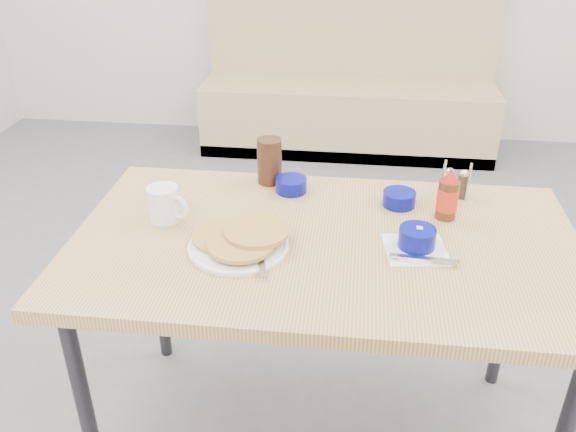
# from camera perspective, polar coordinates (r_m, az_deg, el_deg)

# --- Properties ---
(booth_bench) EXTENTS (1.90, 0.56, 1.22)m
(booth_bench) POSITION_cam_1_polar(r_m,az_deg,el_deg) (4.17, 5.66, 11.17)
(booth_bench) COLOR tan
(booth_bench) RESTS_ON ground
(dining_table) EXTENTS (1.40, 0.80, 0.76)m
(dining_table) POSITION_cam_1_polar(r_m,az_deg,el_deg) (1.72, 3.38, -3.98)
(dining_table) COLOR tan
(dining_table) RESTS_ON ground
(pancake_plate) EXTENTS (0.27, 0.27, 0.05)m
(pancake_plate) POSITION_cam_1_polar(r_m,az_deg,el_deg) (1.64, -4.55, -2.42)
(pancake_plate) COLOR white
(pancake_plate) RESTS_ON dining_table
(coffee_mug) EXTENTS (0.13, 0.09, 0.10)m
(coffee_mug) POSITION_cam_1_polar(r_m,az_deg,el_deg) (1.79, -11.44, 1.14)
(coffee_mug) COLOR white
(coffee_mug) RESTS_ON dining_table
(grits_setting) EXTENTS (0.20, 0.18, 0.07)m
(grits_setting) POSITION_cam_1_polar(r_m,az_deg,el_deg) (1.65, 11.95, -2.32)
(grits_setting) COLOR white
(grits_setting) RESTS_ON dining_table
(creamer_bowl) EXTENTS (0.10, 0.10, 0.04)m
(creamer_bowl) POSITION_cam_1_polar(r_m,az_deg,el_deg) (1.93, 0.30, 2.92)
(creamer_bowl) COLOR #050A73
(creamer_bowl) RESTS_ON dining_table
(butter_bowl) EXTENTS (0.10, 0.10, 0.04)m
(butter_bowl) POSITION_cam_1_polar(r_m,az_deg,el_deg) (1.87, 10.36, 1.61)
(butter_bowl) COLOR #050A73
(butter_bowl) RESTS_ON dining_table
(amber_tumbler) EXTENTS (0.08, 0.08, 0.15)m
(amber_tumbler) POSITION_cam_1_polar(r_m,az_deg,el_deg) (1.97, -1.74, 5.17)
(amber_tumbler) COLOR #341B10
(amber_tumbler) RESTS_ON dining_table
(condiment_caddy) EXTENTS (0.10, 0.07, 0.11)m
(condiment_caddy) POSITION_cam_1_polar(r_m,az_deg,el_deg) (1.96, 15.38, 2.81)
(condiment_caddy) COLOR silver
(condiment_caddy) RESTS_ON dining_table
(syrup_bottle) EXTENTS (0.06, 0.06, 0.16)m
(syrup_bottle) POSITION_cam_1_polar(r_m,az_deg,el_deg) (1.81, 14.71, 1.76)
(syrup_bottle) COLOR #47230F
(syrup_bottle) RESTS_ON dining_table
(sugar_wrapper) EXTENTS (0.04, 0.03, 0.00)m
(sugar_wrapper) POSITION_cam_1_polar(r_m,az_deg,el_deg) (1.56, -3.13, -5.05)
(sugar_wrapper) COLOR #F78052
(sugar_wrapper) RESTS_ON dining_table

